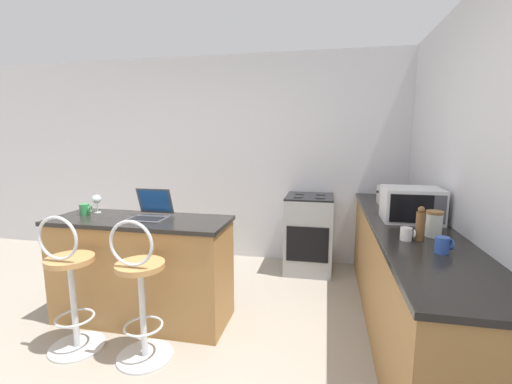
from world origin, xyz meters
The scene contains 17 objects.
ground_plane centered at (0.00, 0.00, 0.00)m, with size 20.00×20.00×0.00m, color gray.
wall_back centered at (0.00, 2.45, 1.30)m, with size 12.00×0.06×2.60m.
breakfast_bar centered at (-0.37, 0.69, 0.46)m, with size 1.52×0.57×0.91m.
counter_right centered at (1.83, 0.96, 0.45)m, with size 0.60×2.95×0.91m.
bar_stool_near centered at (-0.65, 0.17, 0.50)m, with size 0.40×0.40×1.05m.
bar_stool_far centered at (-0.08, 0.17, 0.50)m, with size 0.40×0.40×1.05m.
laptop centered at (-0.29, 0.74, 0.97)m, with size 0.31×0.30×0.24m.
microwave centered at (1.86, 1.07, 1.04)m, with size 0.45×0.37×0.27m.
toaster centered at (1.80, 1.76, 1.00)m, with size 0.23×0.26×0.19m.
stove_range centered at (0.99, 2.11, 0.45)m, with size 0.55×0.59×0.92m.
wine_glass_short centered at (-0.86, 0.81, 1.03)m, with size 0.08×0.08×0.17m.
mug_red centered at (1.91, 2.13, 0.95)m, with size 0.10×0.09×0.09m.
mug_blue centered at (1.86, 0.27, 0.96)m, with size 0.10×0.08×0.10m.
mug_white centered at (1.71, 0.49, 0.95)m, with size 0.09×0.08×0.09m.
storage_jar centered at (1.91, 0.62, 1.00)m, with size 0.11×0.11×0.18m.
pepper_mill centered at (1.79, 0.51, 1.02)m, with size 0.06×0.06×0.23m.
mug_green centered at (-0.91, 0.71, 0.96)m, with size 0.10×0.09×0.10m.
Camera 1 is at (1.17, -1.87, 1.59)m, focal length 24.00 mm.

